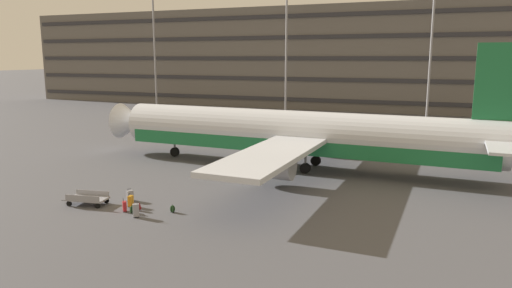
# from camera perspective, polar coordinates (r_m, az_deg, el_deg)

# --- Properties ---
(ground_plane) EXTENTS (600.00, 600.00, 0.00)m
(ground_plane) POSITION_cam_1_polar(r_m,az_deg,el_deg) (42.21, 2.40, -2.79)
(ground_plane) COLOR #4C4C51
(terminal_structure) EXTENTS (148.08, 17.33, 19.17)m
(terminal_structure) POSITION_cam_1_polar(r_m,az_deg,el_deg) (94.43, 13.67, 10.14)
(terminal_structure) COLOR #605B56
(terminal_structure) RESTS_ON ground_plane
(airliner) EXTENTS (39.65, 31.98, 10.77)m
(airliner) POSITION_cam_1_polar(r_m,az_deg,el_deg) (41.15, 5.52, 1.17)
(airliner) COLOR silver
(airliner) RESTS_ON ground_plane
(light_mast_far_left) EXTENTS (1.80, 0.50, 26.63)m
(light_mast_far_left) POSITION_cam_1_polar(r_m,az_deg,el_deg) (96.48, -12.34, 13.46)
(light_mast_far_left) COLOR gray
(light_mast_far_left) RESTS_ON ground_plane
(light_mast_left) EXTENTS (1.80, 0.50, 26.20)m
(light_mast_left) POSITION_cam_1_polar(r_m,az_deg,el_deg) (84.44, 3.74, 13.97)
(light_mast_left) COLOR gray
(light_mast_left) RESTS_ON ground_plane
(light_mast_center_left) EXTENTS (1.80, 0.50, 20.98)m
(light_mast_center_left) POSITION_cam_1_polar(r_m,az_deg,el_deg) (80.20, 20.61, 11.61)
(light_mast_center_left) COLOR gray
(light_mast_center_left) RESTS_ON ground_plane
(suitcase_teal) EXTENTS (0.41, 0.41, 0.88)m
(suitcase_teal) POSITION_cam_1_polar(r_m,az_deg,el_deg) (31.22, -15.73, -7.31)
(suitcase_teal) COLOR #B21E23
(suitcase_teal) RESTS_ON ground_plane
(suitcase_orange) EXTENTS (0.28, 0.41, 0.90)m
(suitcase_orange) POSITION_cam_1_polar(r_m,az_deg,el_deg) (32.12, -15.04, -6.70)
(suitcase_orange) COLOR orange
(suitcase_orange) RESTS_ON ground_plane
(suitcase_black) EXTENTS (0.40, 0.50, 0.84)m
(suitcase_black) POSITION_cam_1_polar(r_m,az_deg,el_deg) (33.39, -15.11, -6.07)
(suitcase_black) COLOR gray
(suitcase_black) RESTS_ON ground_plane
(suitcase_upright) EXTENTS (0.45, 0.43, 1.07)m
(suitcase_upright) POSITION_cam_1_polar(r_m,az_deg,el_deg) (29.96, -14.43, -7.83)
(suitcase_upright) COLOR gray
(suitcase_upright) RESTS_ON ground_plane
(backpack_silver) EXTENTS (0.35, 0.36, 0.57)m
(backpack_silver) POSITION_cam_1_polar(r_m,az_deg,el_deg) (31.19, -14.09, -7.46)
(backpack_silver) COLOR maroon
(backpack_silver) RESTS_ON ground_plane
(backpack_purple) EXTENTS (0.39, 0.36, 0.53)m
(backpack_purple) POSITION_cam_1_polar(r_m,az_deg,el_deg) (30.43, -10.14, -7.80)
(backpack_purple) COLOR #264C26
(backpack_purple) RESTS_ON ground_plane
(backpack_large) EXTENTS (0.30, 0.36, 0.57)m
(backpack_large) POSITION_cam_1_polar(r_m,az_deg,el_deg) (30.77, -14.90, -7.74)
(backpack_large) COLOR #264C26
(backpack_large) RESTS_ON ground_plane
(baggage_cart) EXTENTS (3.37, 1.71, 0.82)m
(baggage_cart) POSITION_cam_1_polar(r_m,az_deg,el_deg) (33.36, -19.84, -6.28)
(baggage_cart) COLOR gray
(baggage_cart) RESTS_ON ground_plane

